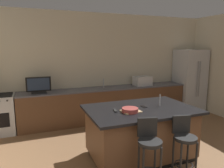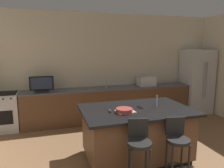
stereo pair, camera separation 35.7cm
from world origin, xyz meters
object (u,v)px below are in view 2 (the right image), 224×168
kitchen_island (136,133)px  tv_monitor (42,85)px  refrigerator (196,81)px  range_oven (4,112)px  cell_phone (140,107)px  cutting_board (125,112)px  fruit_bowl (124,110)px  bar_stool_right (177,145)px  microwave (146,81)px  bar_stool_left (139,149)px  tv_remote (110,110)px

kitchen_island → tv_monitor: (-1.64, 2.07, 0.62)m
refrigerator → range_oven: bearing=179.4°
cell_phone → cutting_board: (-0.35, -0.18, 0.01)m
range_oven → fruit_bowl: 3.25m
bar_stool_right → cell_phone: bar_stool_right is taller
refrigerator → range_oven: (-5.44, 0.06, -0.51)m
cell_phone → bar_stool_right: bearing=-75.2°
microwave → bar_stool_right: 3.11m
fruit_bowl → cell_phone: bearing=28.3°
refrigerator → bar_stool_right: bearing=-131.9°
tv_monitor → bar_stool_left: bearing=-65.2°
kitchen_island → cutting_board: size_ratio=6.26×
bar_stool_right → bar_stool_left: bearing=-167.5°
range_oven → cutting_board: size_ratio=3.03×
microwave → bar_stool_left: microwave is taller
kitchen_island → fruit_bowl: (-0.28, -0.15, 0.49)m
refrigerator → microwave: (-1.66, 0.06, 0.08)m
tv_remote → cutting_board: 0.27m
kitchen_island → microwave: size_ratio=4.03×
bar_stool_left → bar_stool_right: bar_stool_left is taller
kitchen_island → fruit_bowl: fruit_bowl is taller
range_oven → tv_monitor: (0.91, -0.05, 0.63)m
microwave → refrigerator: bearing=-2.1°
kitchen_island → bar_stool_left: size_ratio=1.91×
range_oven → bar_stool_right: bar_stool_right is taller
refrigerator → cutting_board: size_ratio=6.29×
bar_stool_left → cutting_board: (0.05, 0.69, 0.33)m
bar_stool_right → fruit_bowl: bearing=143.5°
kitchen_island → refrigerator: size_ratio=1.00×
range_oven → bar_stool_left: bar_stool_left is taller
fruit_bowl → tv_remote: 0.26m
cutting_board → range_oven: bearing=135.6°
microwave → fruit_bowl: size_ratio=1.73×
bar_stool_right → cutting_board: 0.96m
refrigerator → microwave: 1.66m
kitchen_island → tv_monitor: 2.72m
microwave → cell_phone: microwave is taller
range_oven → refrigerator: bearing=-0.6°
range_oven → microwave: bearing=0.0°
tv_monitor → cell_phone: size_ratio=3.83×
kitchen_island → bar_stool_right: bar_stool_right is taller
bar_stool_left → refrigerator: bearing=56.2°
tv_remote → bar_stool_right: bearing=-32.6°
microwave → cutting_board: microwave is taller
range_oven → fruit_bowl: fruit_bowl is taller
microwave → tv_remote: microwave is taller
refrigerator → cutting_board: bearing=-145.1°
refrigerator → bar_stool_left: bearing=-137.9°
cell_phone → microwave: bearing=61.9°
range_oven → cutting_board: (2.30, -2.25, 0.48)m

